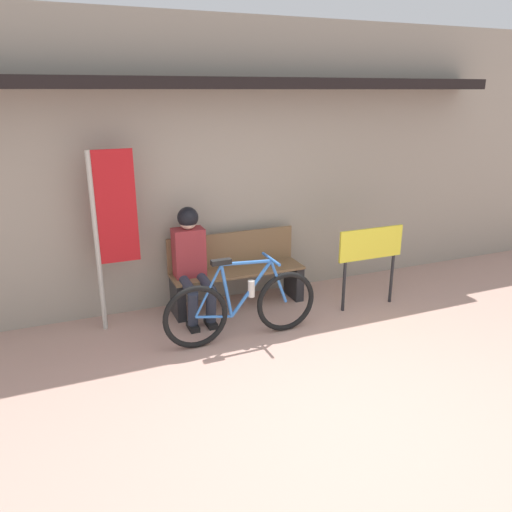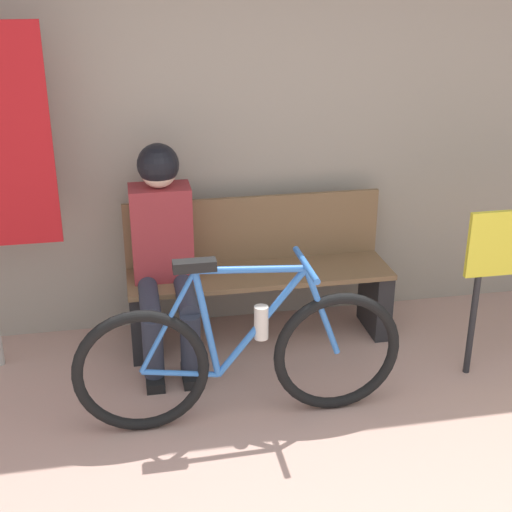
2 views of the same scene
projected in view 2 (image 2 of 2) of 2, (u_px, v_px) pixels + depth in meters
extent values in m
cube|color=#9E9384|center=(247.00, 63.00, 4.11)|extent=(12.00, 0.12, 3.20)
cube|color=brown|center=(261.00, 274.00, 4.19)|extent=(1.55, 0.42, 0.03)
cube|color=brown|center=(254.00, 228.00, 4.29)|extent=(1.55, 0.03, 0.40)
cube|color=#232326|center=(139.00, 319.00, 4.16)|extent=(0.10, 0.36, 0.42)
cube|color=#232326|center=(375.00, 298.00, 4.41)|extent=(0.10, 0.36, 0.42)
torus|color=black|center=(141.00, 372.00, 3.41)|extent=(0.65, 0.06, 0.65)
torus|color=black|center=(337.00, 352.00, 3.58)|extent=(0.65, 0.06, 0.65)
cylinder|color=blue|center=(251.00, 269.00, 3.31)|extent=(0.53, 0.03, 0.07)
cylinder|color=blue|center=(261.00, 322.00, 3.43)|extent=(0.46, 0.03, 0.55)
cylinder|color=blue|center=(207.00, 324.00, 3.38)|extent=(0.13, 0.03, 0.57)
cylinder|color=blue|center=(180.00, 373.00, 3.45)|extent=(0.37, 0.03, 0.09)
cylinder|color=blue|center=(167.00, 322.00, 3.33)|extent=(0.29, 0.02, 0.52)
cylinder|color=blue|center=(322.00, 312.00, 3.47)|extent=(0.20, 0.03, 0.49)
cube|color=black|center=(194.00, 266.00, 3.25)|extent=(0.20, 0.07, 0.05)
cylinder|color=blue|center=(306.00, 265.00, 3.36)|extent=(0.03, 0.40, 0.03)
cylinder|color=beige|center=(261.00, 322.00, 3.43)|extent=(0.07, 0.07, 0.17)
cylinder|color=#2D3342|center=(149.00, 298.00, 3.88)|extent=(0.11, 0.44, 0.13)
cylinder|color=#2D3342|center=(153.00, 347.00, 3.79)|extent=(0.11, 0.17, 0.40)
cube|color=black|center=(155.00, 379.00, 3.90)|extent=(0.10, 0.22, 0.06)
cylinder|color=#2D3342|center=(186.00, 295.00, 3.91)|extent=(0.11, 0.44, 0.13)
cylinder|color=#2D3342|center=(191.00, 344.00, 3.82)|extent=(0.11, 0.17, 0.40)
cube|color=black|center=(191.00, 376.00, 3.93)|extent=(0.10, 0.22, 0.06)
cube|color=maroon|center=(162.00, 232.00, 4.02)|extent=(0.34, 0.22, 0.54)
sphere|color=beige|center=(158.00, 170.00, 3.86)|extent=(0.20, 0.20, 0.20)
sphere|color=black|center=(158.00, 164.00, 3.85)|extent=(0.23, 0.23, 0.23)
cube|color=red|center=(12.00, 138.00, 3.63)|extent=(0.40, 0.02, 1.16)
cylinder|color=#232326|center=(472.00, 325.00, 3.90)|extent=(0.04, 0.04, 0.59)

